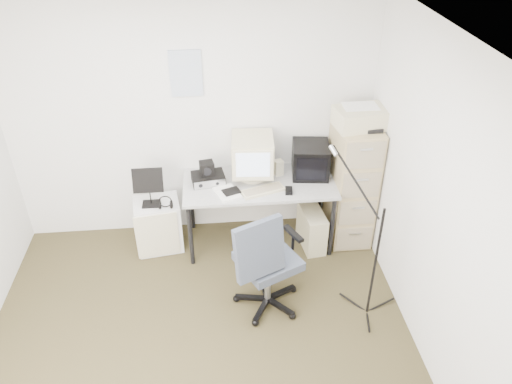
{
  "coord_description": "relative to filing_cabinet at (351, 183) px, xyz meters",
  "views": [
    {
      "loc": [
        0.19,
        -2.7,
        3.37
      ],
      "look_at": [
        0.55,
        0.95,
        0.95
      ],
      "focal_mm": 35.0,
      "sensor_mm": 36.0,
      "label": 1
    }
  ],
  "objects": [
    {
      "name": "crt_monitor",
      "position": [
        -1.01,
        0.08,
        0.3
      ],
      "size": [
        0.43,
        0.45,
        0.44
      ],
      "primitive_type": "cube",
      "rotation": [
        0.0,
        0.0,
        -0.07
      ],
      "color": "beige",
      "rests_on": "desk"
    },
    {
      "name": "side_cart",
      "position": [
        -1.99,
        -0.02,
        -0.37
      ],
      "size": [
        0.49,
        0.42,
        0.55
      ],
      "primitive_type": "cube",
      "rotation": [
        0.0,
        0.0,
        0.15
      ],
      "color": "silver",
      "rests_on": "floor"
    },
    {
      "name": "wall_back",
      "position": [
        -1.58,
        0.32,
        0.6
      ],
      "size": [
        3.6,
        0.02,
        2.5
      ],
      "primitive_type": "cube",
      "color": "silver",
      "rests_on": "ground"
    },
    {
      "name": "radio_speaker",
      "position": [
        -1.46,
        0.03,
        0.24
      ],
      "size": [
        0.15,
        0.15,
        0.13
      ],
      "primitive_type": "cube",
      "rotation": [
        0.0,
        0.0,
        0.18
      ],
      "color": "black",
      "rests_on": "radio_receiver"
    },
    {
      "name": "headphones",
      "position": [
        -1.88,
        -0.12,
        -0.05
      ],
      "size": [
        0.17,
        0.17,
        0.03
      ],
      "primitive_type": "torus",
      "rotation": [
        0.0,
        0.0,
        -0.17
      ],
      "color": "black",
      "rests_on": "side_cart"
    },
    {
      "name": "papers",
      "position": [
        -1.27,
        -0.2,
        0.09
      ],
      "size": [
        0.28,
        0.32,
        0.02
      ],
      "primitive_type": "cube",
      "rotation": [
        0.0,
        0.0,
        0.37
      ],
      "color": "white",
      "rests_on": "desk"
    },
    {
      "name": "floor",
      "position": [
        -1.58,
        -1.48,
        -0.66
      ],
      "size": [
        3.6,
        3.6,
        0.01
      ],
      "primitive_type": "cube",
      "color": "#403920",
      "rests_on": "ground"
    },
    {
      "name": "ceiling",
      "position": [
        -1.58,
        -1.48,
        1.85
      ],
      "size": [
        3.6,
        3.6,
        0.01
      ],
      "primitive_type": "cube",
      "color": "white",
      "rests_on": "ground"
    },
    {
      "name": "desk",
      "position": [
        -0.95,
        -0.03,
        -0.29
      ],
      "size": [
        1.5,
        0.7,
        0.73
      ],
      "primitive_type": "cube",
      "color": "#B1B1B1",
      "rests_on": "floor"
    },
    {
      "name": "keyboard",
      "position": [
        -0.93,
        -0.2,
        0.09
      ],
      "size": [
        0.45,
        0.27,
        0.02
      ],
      "primitive_type": "cube",
      "rotation": [
        0.0,
        0.0,
        0.32
      ],
      "color": "beige",
      "rests_on": "desk"
    },
    {
      "name": "office_chair",
      "position": [
        -0.97,
        -0.95,
        -0.12
      ],
      "size": [
        0.82,
        0.82,
        1.06
      ],
      "primitive_type": "cube",
      "rotation": [
        0.0,
        0.0,
        0.45
      ],
      "color": "#454A5B",
      "rests_on": "floor"
    },
    {
      "name": "desk_speaker",
      "position": [
        -0.74,
        0.11,
        0.16
      ],
      "size": [
        0.1,
        0.1,
        0.16
      ],
      "primitive_type": "cube",
      "rotation": [
        0.0,
        0.0,
        0.26
      ],
      "color": "beige",
      "rests_on": "desk"
    },
    {
      "name": "wall_right",
      "position": [
        0.22,
        -1.48,
        0.6
      ],
      "size": [
        0.02,
        3.6,
        2.5
      ],
      "primitive_type": "cube",
      "color": "silver",
      "rests_on": "ground"
    },
    {
      "name": "filing_cabinet",
      "position": [
        0.0,
        0.0,
        0.0
      ],
      "size": [
        0.4,
        0.6,
        1.3
      ],
      "primitive_type": "cube",
      "color": "tan",
      "rests_on": "floor"
    },
    {
      "name": "mouse",
      "position": [
        -0.68,
        -0.23,
        0.1
      ],
      "size": [
        0.08,
        0.12,
        0.03
      ],
      "primitive_type": "cube",
      "rotation": [
        0.0,
        0.0,
        -0.12
      ],
      "color": "black",
      "rests_on": "desk"
    },
    {
      "name": "pc_tower",
      "position": [
        -0.41,
        -0.15,
        -0.44
      ],
      "size": [
        0.25,
        0.47,
        0.42
      ],
      "primitive_type": "cube",
      "rotation": [
        0.0,
        0.0,
        0.11
      ],
      "color": "beige",
      "rests_on": "floor"
    },
    {
      "name": "music_stand",
      "position": [
        -2.02,
        -0.05,
        0.11
      ],
      "size": [
        0.33,
        0.25,
        0.43
      ],
      "primitive_type": "cube",
      "rotation": [
        0.0,
        0.0,
        -0.4
      ],
      "color": "black",
      "rests_on": "side_cart"
    },
    {
      "name": "printer",
      "position": [
        0.0,
        -0.04,
        0.74
      ],
      "size": [
        0.52,
        0.39,
        0.18
      ],
      "primitive_type": "cube",
      "rotation": [
        0.0,
        0.0,
        0.14
      ],
      "color": "beige",
      "rests_on": "filing_cabinet"
    },
    {
      "name": "radio_receiver",
      "position": [
        -1.45,
        0.02,
        0.13
      ],
      "size": [
        0.35,
        0.27,
        0.09
      ],
      "primitive_type": "cube",
      "rotation": [
        0.0,
        0.0,
        0.14
      ],
      "color": "black",
      "rests_on": "desk"
    },
    {
      "name": "crt_tv",
      "position": [
        -0.42,
        0.09,
        0.24
      ],
      "size": [
        0.4,
        0.42,
        0.33
      ],
      "primitive_type": "cube",
      "rotation": [
        0.0,
        0.0,
        -0.12
      ],
      "color": "black",
      "rests_on": "desk"
    },
    {
      "name": "wall_calendar",
      "position": [
        -1.6,
        0.31,
        1.1
      ],
      "size": [
        0.3,
        0.02,
        0.44
      ],
      "primitive_type": "cube",
      "color": "white",
      "rests_on": "wall_back"
    },
    {
      "name": "mic_stand",
      "position": [
        -0.08,
        -1.14,
        0.09
      ],
      "size": [
        0.03,
        0.03,
        1.48
      ],
      "primitive_type": "cylinder",
      "rotation": [
        0.0,
        0.0,
        2.01
      ],
      "color": "black",
      "rests_on": "floor"
    }
  ]
}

